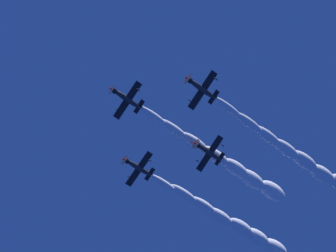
% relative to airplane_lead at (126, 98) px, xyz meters
% --- Properties ---
extents(airplane_lead, '(7.31, 7.47, 3.80)m').
position_rel_airplane_lead_xyz_m(airplane_lead, '(0.00, 0.00, 0.00)').
color(airplane_lead, '#232328').
extents(airplane_left_wingman, '(7.34, 7.50, 3.74)m').
position_rel_airplane_lead_xyz_m(airplane_left_wingman, '(15.17, 1.72, -1.71)').
color(airplane_left_wingman, '#232328').
extents(airplane_right_wingman, '(7.47, 7.45, 3.30)m').
position_rel_airplane_lead_xyz_m(airplane_right_wingman, '(-2.86, 15.35, -1.80)').
color(airplane_right_wingman, '#232328').
extents(airplane_slot_tail, '(7.29, 7.46, 3.86)m').
position_rel_airplane_lead_xyz_m(airplane_slot_tail, '(12.59, 16.54, -1.28)').
color(airplane_slot_tail, '#232328').
extents(smoke_trail_lead, '(25.97, 34.94, 4.08)m').
position_rel_airplane_lead_xyz_m(smoke_trail_lead, '(17.01, 24.13, 1.09)').
color(smoke_trail_lead, white).
extents(smoke_trail_left_wingman, '(26.10, 34.95, 4.35)m').
position_rel_airplane_lead_xyz_m(smoke_trail_left_wingman, '(32.07, 26.01, -0.66)').
color(smoke_trail_left_wingman, white).
extents(smoke_trail_right_wingman, '(25.84, 35.04, 4.12)m').
position_rel_airplane_lead_xyz_m(smoke_trail_right_wingman, '(14.25, 39.70, -0.67)').
color(smoke_trail_right_wingman, white).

